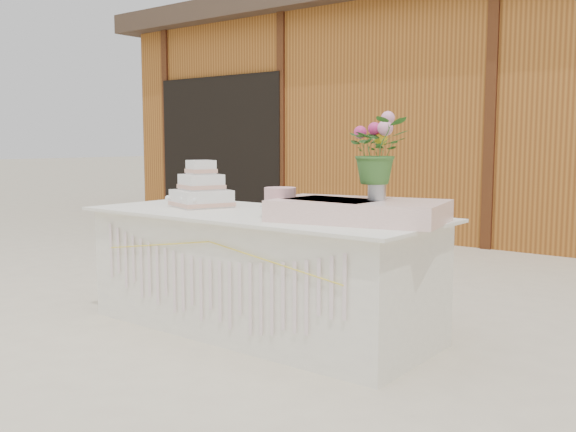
# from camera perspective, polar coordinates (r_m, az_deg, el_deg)

# --- Properties ---
(ground) EXTENTS (80.00, 80.00, 0.00)m
(ground) POSITION_cam_1_polar(r_m,az_deg,el_deg) (4.29, -2.50, -9.97)
(ground) COLOR beige
(ground) RESTS_ON ground
(barn) EXTENTS (12.60, 4.60, 3.30)m
(barn) POSITION_cam_1_polar(r_m,az_deg,el_deg) (9.51, 21.82, 8.89)
(barn) COLOR #9A5B20
(barn) RESTS_ON ground
(cake_table) EXTENTS (2.40, 1.00, 0.77)m
(cake_table) POSITION_cam_1_polar(r_m,az_deg,el_deg) (4.19, -2.58, -4.91)
(cake_table) COLOR white
(cake_table) RESTS_ON ground
(wedding_cake) EXTENTS (0.46, 0.46, 0.33)m
(wedding_cake) POSITION_cam_1_polar(r_m,az_deg,el_deg) (4.52, -7.71, 2.21)
(wedding_cake) COLOR white
(wedding_cake) RESTS_ON cake_table
(pink_cake_stand) EXTENTS (0.25, 0.25, 0.18)m
(pink_cake_stand) POSITION_cam_1_polar(r_m,az_deg,el_deg) (3.89, -0.70, 1.40)
(pink_cake_stand) COLOR white
(pink_cake_stand) RESTS_ON cake_table
(satin_runner) EXTENTS (1.06, 0.75, 0.12)m
(satin_runner) POSITION_cam_1_polar(r_m,az_deg,el_deg) (3.70, 6.32, 0.48)
(satin_runner) COLOR #FFD4CD
(satin_runner) RESTS_ON cake_table
(flower_vase) EXTENTS (0.10, 0.10, 0.14)m
(flower_vase) POSITION_cam_1_polar(r_m,az_deg,el_deg) (3.69, 7.91, 2.50)
(flower_vase) COLOR #B2B2B7
(flower_vase) RESTS_ON satin_runner
(bouquet) EXTENTS (0.45, 0.45, 0.38)m
(bouquet) POSITION_cam_1_polar(r_m,az_deg,el_deg) (3.68, 7.97, 6.54)
(bouquet) COLOR #356528
(bouquet) RESTS_ON flower_vase
(loose_flowers) EXTENTS (0.28, 0.42, 0.02)m
(loose_flowers) POSITION_cam_1_polar(r_m,az_deg,el_deg) (4.91, -9.99, 1.34)
(loose_flowers) COLOR pink
(loose_flowers) RESTS_ON cake_table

